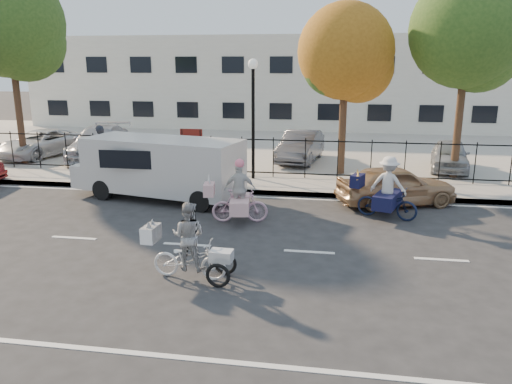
% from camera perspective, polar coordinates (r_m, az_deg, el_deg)
% --- Properties ---
extents(ground, '(120.00, 120.00, 0.00)m').
position_cam_1_polar(ground, '(12.46, -7.87, -5.99)').
color(ground, '#333334').
extents(road_markings, '(60.00, 9.52, 0.01)m').
position_cam_1_polar(road_markings, '(12.46, -7.87, -5.97)').
color(road_markings, silver).
rests_on(road_markings, ground).
extents(curb, '(60.00, 0.10, 0.15)m').
position_cam_1_polar(curb, '(17.10, -2.96, 0.10)').
color(curb, '#A8A399').
rests_on(curb, ground).
extents(sidewalk, '(60.00, 2.20, 0.15)m').
position_cam_1_polar(sidewalk, '(18.10, -2.25, 0.92)').
color(sidewalk, '#A8A399').
rests_on(sidewalk, ground).
extents(parking_lot, '(60.00, 15.60, 0.15)m').
position_cam_1_polar(parking_lot, '(26.71, 1.56, 5.38)').
color(parking_lot, '#A8A399').
rests_on(parking_lot, ground).
extents(iron_fence, '(58.00, 0.06, 1.50)m').
position_cam_1_polar(iron_fence, '(18.98, -1.62, 4.12)').
color(iron_fence, black).
rests_on(iron_fence, sidewalk).
extents(building, '(34.00, 10.00, 6.00)m').
position_cam_1_polar(building, '(36.32, 3.79, 12.44)').
color(building, silver).
rests_on(building, ground).
extents(lamppost, '(0.36, 0.36, 4.33)m').
position_cam_1_polar(lamppost, '(18.23, -0.34, 10.70)').
color(lamppost, black).
rests_on(lamppost, sidewalk).
extents(street_sign, '(0.85, 0.06, 1.80)m').
position_cam_1_polar(street_sign, '(18.95, -7.39, 5.57)').
color(street_sign, black).
rests_on(street_sign, sidewalk).
extents(zebra_trike, '(1.92, 0.74, 1.64)m').
position_cam_1_polar(zebra_trike, '(10.40, -7.62, -6.50)').
color(zebra_trike, white).
rests_on(zebra_trike, ground).
extents(unicorn_bike, '(1.83, 1.29, 1.81)m').
position_cam_1_polar(unicorn_bike, '(13.88, -1.99, -0.81)').
color(unicorn_bike, '#D8A5BB').
rests_on(unicorn_bike, ground).
extents(bull_bike, '(2.00, 1.42, 1.80)m').
position_cam_1_polar(bull_bike, '(14.70, 14.72, -0.20)').
color(bull_bike, black).
rests_on(bull_bike, ground).
extents(white_van, '(5.93, 2.97, 1.99)m').
position_cam_1_polar(white_van, '(16.48, -10.92, 2.94)').
color(white_van, silver).
rests_on(white_van, ground).
extents(gold_sedan, '(3.98, 2.69, 1.26)m').
position_cam_1_polar(gold_sedan, '(16.17, 15.70, 0.74)').
color(gold_sedan, tan).
rests_on(gold_sedan, ground).
extents(pedestrian, '(0.80, 0.68, 1.88)m').
position_cam_1_polar(pedestrian, '(20.35, -17.31, 4.71)').
color(pedestrian, black).
rests_on(pedestrian, sidewalk).
extents(lot_car_a, '(2.73, 5.13, 1.41)m').
position_cam_1_polar(lot_car_a, '(23.61, -17.41, 5.42)').
color(lot_car_a, '#AAABB1').
rests_on(lot_car_a, parking_lot).
extents(lot_car_b, '(2.85, 4.66, 1.20)m').
position_cam_1_polar(lot_car_b, '(25.02, -23.38, 5.13)').
color(lot_car_b, silver).
rests_on(lot_car_b, parking_lot).
extents(lot_car_c, '(1.94, 4.14, 1.31)m').
position_cam_1_polar(lot_car_c, '(21.86, 5.13, 5.21)').
color(lot_car_c, '#4F5057').
rests_on(lot_car_c, parking_lot).
extents(lot_car_d, '(1.96, 3.68, 1.19)m').
position_cam_1_polar(lot_car_d, '(21.51, 21.26, 3.95)').
color(lot_car_d, '#989B9F').
rests_on(lot_car_d, parking_lot).
extents(tree_west, '(4.44, 4.44, 8.15)m').
position_cam_1_polar(tree_west, '(23.43, -26.02, 16.51)').
color(tree_west, '#442D1D').
rests_on(tree_west, ground).
extents(tree_mid, '(3.59, 3.56, 6.53)m').
position_cam_1_polar(tree_mid, '(19.39, 10.62, 15.00)').
color(tree_mid, '#442D1D').
rests_on(tree_mid, ground).
extents(tree_east, '(4.09, 4.09, 7.49)m').
position_cam_1_polar(tree_east, '(19.92, 23.38, 16.03)').
color(tree_east, '#442D1D').
rests_on(tree_east, ground).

